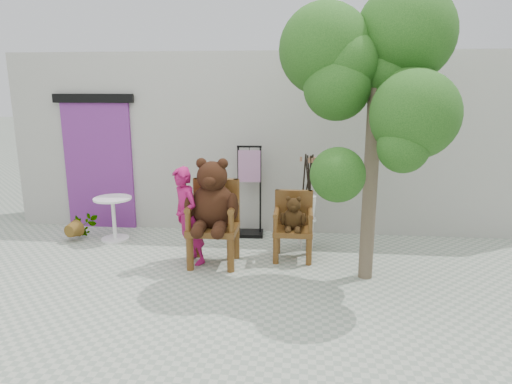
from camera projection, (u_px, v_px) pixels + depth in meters
ground_plane at (255, 299)px, 5.37m from camera, size 60.00×60.00×0.00m
back_wall at (273, 141)px, 8.03m from camera, size 9.00×1.00×3.00m
doorway at (99, 162)px, 7.90m from camera, size 1.40×0.11×2.33m
chair_big at (213, 206)px, 6.27m from camera, size 0.74×0.79×1.51m
chair_small at (293, 220)px, 6.55m from camera, size 0.56×0.51×0.97m
person at (188, 216)px, 6.29m from camera, size 0.59×0.60×1.39m
cafe_table at (114, 214)px, 7.36m from camera, size 0.60×0.60×0.70m
display_stand at (250, 202)px, 7.54m from camera, size 0.47×0.37×1.51m
stool_bucket at (306, 207)px, 7.00m from camera, size 0.32×0.32×1.45m
tree at (375, 73)px, 5.45m from camera, size 2.15×1.92×3.68m
potted_plant at (80, 225)px, 7.44m from camera, size 0.51×0.46×0.48m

